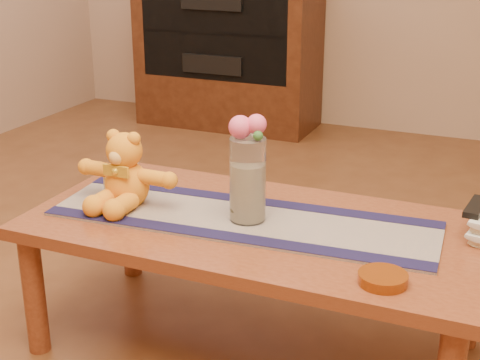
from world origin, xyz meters
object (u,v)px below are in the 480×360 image
at_px(bronze_ball, 244,209).
at_px(teddy_bear, 126,169).
at_px(glass_vase, 248,180).
at_px(amber_dish, 383,279).
at_px(pillar_candle, 122,181).
at_px(book_bottom, 474,229).
at_px(tv_remote, 476,207).

bearing_deg(bronze_ball, teddy_bear, -177.17).
height_order(glass_vase, amber_dish, glass_vase).
relative_size(pillar_candle, glass_vase, 0.41).
height_order(book_bottom, tv_remote, tv_remote).
distance_m(teddy_bear, bronze_ball, 0.41).
distance_m(pillar_candle, book_bottom, 1.13).
height_order(glass_vase, book_bottom, glass_vase).
xyz_separation_m(glass_vase, amber_dish, (0.47, -0.23, -0.12)).
bearing_deg(bronze_ball, pillar_candle, 176.73).
bearing_deg(tv_remote, teddy_bear, -162.35).
bearing_deg(book_bottom, tv_remote, -93.00).
bearing_deg(amber_dish, tv_remote, 66.28).
xyz_separation_m(glass_vase, book_bottom, (0.65, 0.19, -0.13)).
bearing_deg(amber_dish, teddy_bear, 167.18).
relative_size(teddy_bear, pillar_candle, 3.22).
bearing_deg(glass_vase, teddy_bear, -176.27).
xyz_separation_m(bronze_ball, book_bottom, (0.66, 0.20, -0.03)).
bearing_deg(bronze_ball, tv_remote, 16.19).
xyz_separation_m(bronze_ball, amber_dish, (0.48, -0.22, -0.03)).
bearing_deg(teddy_bear, tv_remote, 12.61).
distance_m(pillar_candle, glass_vase, 0.47).
distance_m(glass_vase, book_bottom, 0.69).
distance_m(book_bottom, amber_dish, 0.46).
distance_m(bronze_ball, tv_remote, 0.69).
xyz_separation_m(teddy_bear, book_bottom, (1.06, 0.22, -0.11)).
relative_size(pillar_candle, amber_dish, 0.83).
bearing_deg(book_bottom, glass_vase, -159.98).
xyz_separation_m(pillar_candle, glass_vase, (0.46, -0.02, 0.08)).
bearing_deg(tv_remote, pillar_candle, -165.15).
xyz_separation_m(pillar_candle, amber_dish, (0.93, -0.25, -0.05)).
relative_size(bronze_ball, amber_dish, 0.54).
height_order(teddy_bear, tv_remote, teddy_bear).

